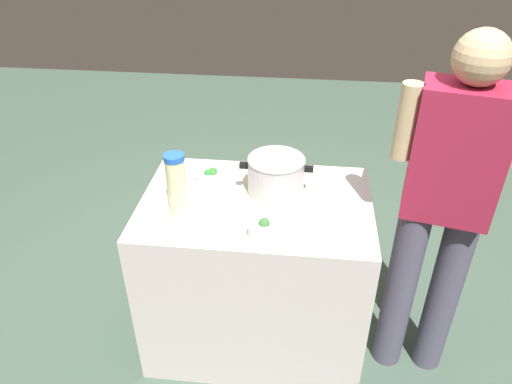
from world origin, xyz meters
TOP-DOWN VIEW (x-y plane):
  - ground_plane at (0.00, 0.00)m, footprint 8.00×8.00m
  - counter_slab at (0.00, 0.00)m, footprint 1.05×0.71m
  - dish_cloth at (0.08, 0.07)m, footprint 0.33×0.34m
  - cooking_pot at (0.08, 0.07)m, footprint 0.33×0.26m
  - lemonade_pitcher at (-0.31, -0.15)m, footprint 0.08×0.08m
  - broccoli_bowl_front at (-0.37, -0.00)m, footprint 0.13×0.13m
  - broccoli_bowl_center at (-0.23, 0.14)m, footprint 0.14×0.14m
  - broccoli_bowl_back at (0.05, -0.25)m, footprint 0.10×0.10m
  - person_cook at (0.79, -0.09)m, footprint 0.50×0.27m

SIDE VIEW (x-z plane):
  - ground_plane at x=0.00m, z-range 0.00..0.00m
  - counter_slab at x=0.00m, z-range 0.00..0.86m
  - dish_cloth at x=0.08m, z-range 0.86..0.87m
  - broccoli_bowl_front at x=-0.37m, z-range 0.85..0.92m
  - broccoli_bowl_center at x=-0.23m, z-range 0.85..0.92m
  - broccoli_bowl_back at x=0.05m, z-range 0.85..0.93m
  - person_cook at x=0.79m, z-range 0.09..1.76m
  - cooking_pot at x=0.08m, z-range 0.87..1.05m
  - lemonade_pitcher at x=-0.31m, z-range 0.86..1.16m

